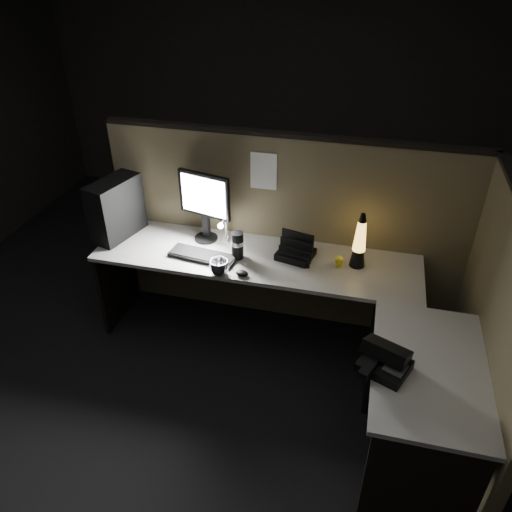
% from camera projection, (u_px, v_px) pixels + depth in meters
% --- Properties ---
extents(floor, '(6.00, 6.00, 0.00)m').
position_uv_depth(floor, '(256.00, 396.00, 3.40)').
color(floor, black).
rests_on(floor, ground).
extents(room_shell, '(6.00, 6.00, 6.00)m').
position_uv_depth(room_shell, '(256.00, 177.00, 2.51)').
color(room_shell, silver).
rests_on(room_shell, ground).
extents(partition_back, '(2.66, 0.06, 1.50)m').
position_uv_depth(partition_back, '(286.00, 234.00, 3.74)').
color(partition_back, brown).
rests_on(partition_back, ground).
extents(partition_right, '(0.06, 1.66, 1.50)m').
position_uv_depth(partition_right, '(490.00, 336.00, 2.80)').
color(partition_right, brown).
rests_on(partition_right, ground).
extents(desk, '(2.60, 1.60, 0.73)m').
position_uv_depth(desk, '(292.00, 311.00, 3.25)').
color(desk, '#B1AFA7').
rests_on(desk, ground).
extents(pc_tower, '(0.29, 0.46, 0.44)m').
position_uv_depth(pc_tower, '(116.00, 208.00, 3.65)').
color(pc_tower, black).
rests_on(pc_tower, desk).
extents(monitor, '(0.40, 0.17, 0.52)m').
position_uv_depth(monitor, '(204.00, 200.00, 3.56)').
color(monitor, black).
rests_on(monitor, desk).
extents(keyboard, '(0.49, 0.22, 0.02)m').
position_uv_depth(keyboard, '(203.00, 256.00, 3.50)').
color(keyboard, black).
rests_on(keyboard, desk).
extents(mouse, '(0.10, 0.08, 0.03)m').
position_uv_depth(mouse, '(242.00, 273.00, 3.32)').
color(mouse, black).
rests_on(mouse, desk).
extents(clip_lamp, '(0.04, 0.16, 0.21)m').
position_uv_depth(clip_lamp, '(223.00, 230.00, 3.59)').
color(clip_lamp, silver).
rests_on(clip_lamp, desk).
extents(organizer, '(0.28, 0.26, 0.18)m').
position_uv_depth(organizer, '(296.00, 251.00, 3.50)').
color(organizer, black).
rests_on(organizer, desk).
extents(lava_lamp, '(0.11, 0.11, 0.40)m').
position_uv_depth(lava_lamp, '(359.00, 245.00, 3.34)').
color(lava_lamp, black).
rests_on(lava_lamp, desk).
extents(travel_mug, '(0.09, 0.09, 0.20)m').
position_uv_depth(travel_mug, '(238.00, 245.00, 3.45)').
color(travel_mug, black).
rests_on(travel_mug, desk).
extents(steel_mug, '(0.13, 0.13, 0.10)m').
position_uv_depth(steel_mug, '(219.00, 267.00, 3.31)').
color(steel_mug, silver).
rests_on(steel_mug, desk).
extents(figurine, '(0.06, 0.06, 0.06)m').
position_uv_depth(figurine, '(339.00, 260.00, 3.38)').
color(figurine, yellow).
rests_on(figurine, desk).
extents(pinned_paper, '(0.19, 0.00, 0.27)m').
position_uv_depth(pinned_paper, '(264.00, 171.00, 3.47)').
color(pinned_paper, white).
rests_on(pinned_paper, partition_back).
extents(desk_phone, '(0.31, 0.30, 0.15)m').
position_uv_depth(desk_phone, '(384.00, 360.00, 2.60)').
color(desk_phone, black).
rests_on(desk_phone, desk).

